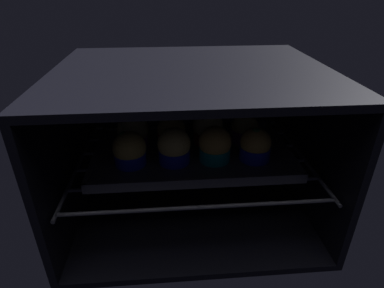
# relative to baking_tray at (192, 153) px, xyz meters

# --- Properties ---
(oven_cavity) EXTENTS (0.59, 0.47, 0.37)m
(oven_cavity) POSITION_rel_baking_tray_xyz_m (0.00, 0.04, 0.02)
(oven_cavity) COLOR black
(oven_cavity) RESTS_ON ground
(oven_rack) EXTENTS (0.55, 0.42, 0.01)m
(oven_rack) POSITION_rel_baking_tray_xyz_m (0.00, -0.00, -0.01)
(oven_rack) COLOR #42424C
(oven_rack) RESTS_ON oven_cavity
(baking_tray) EXTENTS (0.47, 0.28, 0.02)m
(baking_tray) POSITION_rel_baking_tray_xyz_m (0.00, 0.00, 0.00)
(baking_tray) COLOR #4C4C51
(baking_tray) RESTS_ON oven_rack
(muffin_row0_col0) EXTENTS (0.07, 0.07, 0.08)m
(muffin_row0_col0) POSITION_rel_baking_tray_xyz_m (-0.14, -0.05, 0.04)
(muffin_row0_col0) COLOR #1928B7
(muffin_row0_col0) RESTS_ON baking_tray
(muffin_row0_col1) EXTENTS (0.07, 0.07, 0.08)m
(muffin_row0_col1) POSITION_rel_baking_tray_xyz_m (-0.04, -0.05, 0.04)
(muffin_row0_col1) COLOR #1928B7
(muffin_row0_col1) RESTS_ON baking_tray
(muffin_row0_col2) EXTENTS (0.07, 0.07, 0.08)m
(muffin_row0_col2) POSITION_rel_baking_tray_xyz_m (0.05, -0.04, 0.04)
(muffin_row0_col2) COLOR #0C8C84
(muffin_row0_col2) RESTS_ON baking_tray
(muffin_row0_col3) EXTENTS (0.07, 0.07, 0.08)m
(muffin_row0_col3) POSITION_rel_baking_tray_xyz_m (0.14, -0.05, 0.04)
(muffin_row0_col3) COLOR #1928B7
(muffin_row0_col3) RESTS_ON baking_tray
(muffin_row1_col0) EXTENTS (0.08, 0.08, 0.08)m
(muffin_row1_col0) POSITION_rel_baking_tray_xyz_m (-0.14, 0.05, 0.04)
(muffin_row1_col0) COLOR #7A238C
(muffin_row1_col0) RESTS_ON baking_tray
(muffin_row1_col1) EXTENTS (0.07, 0.07, 0.07)m
(muffin_row1_col1) POSITION_rel_baking_tray_xyz_m (-0.05, 0.05, 0.04)
(muffin_row1_col1) COLOR red
(muffin_row1_col1) RESTS_ON baking_tray
(muffin_row1_col2) EXTENTS (0.08, 0.08, 0.08)m
(muffin_row1_col2) POSITION_rel_baking_tray_xyz_m (0.04, 0.05, 0.04)
(muffin_row1_col2) COLOR red
(muffin_row1_col2) RESTS_ON baking_tray
(muffin_row1_col3) EXTENTS (0.07, 0.07, 0.07)m
(muffin_row1_col3) POSITION_rel_baking_tray_xyz_m (0.14, 0.05, 0.04)
(muffin_row1_col3) COLOR #7A238C
(muffin_row1_col3) RESTS_ON baking_tray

